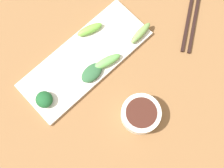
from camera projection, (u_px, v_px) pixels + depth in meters
The scene contains 9 objects.
tabletop at pixel (116, 84), 0.84m from camera, with size 2.10×2.10×0.02m, color brown.
sauce_bowl at pixel (141, 114), 0.78m from camera, with size 0.10×0.10×0.04m.
serving_plate at pixel (85, 59), 0.84m from camera, with size 0.15×0.39×0.01m, color silver.
broccoli_leafy_0 at pixel (44, 99), 0.79m from camera, with size 0.05×0.05×0.03m, color #195126.
broccoli_stalk_1 at pixel (107, 62), 0.82m from camera, with size 0.03×0.09×0.02m, color #62AA51.
broccoli_stalk_2 at pixel (90, 29), 0.85m from camera, with size 0.02×0.08×0.02m, color #71BA41.
broccoli_stalk_3 at pixel (141, 33), 0.85m from camera, with size 0.02×0.08×0.02m, color #75A251.
broccoli_leafy_4 at pixel (92, 73), 0.82m from camera, with size 0.04×0.07×0.02m, color #2B5A34.
chopsticks at pixel (192, 17), 0.88m from camera, with size 0.15×0.21×0.01m.
Camera 1 is at (-0.16, 0.17, 0.82)m, focal length 47.55 mm.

